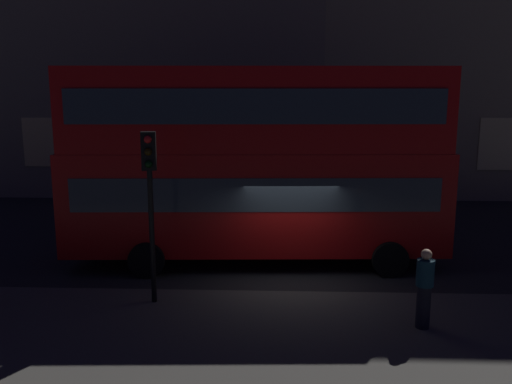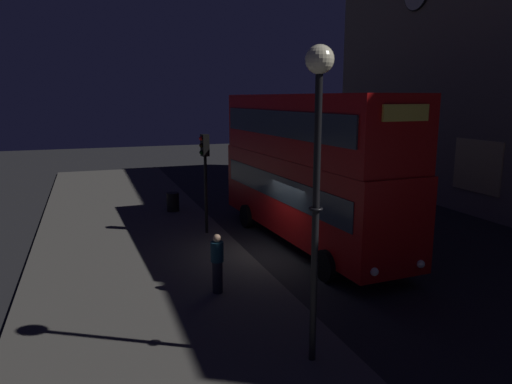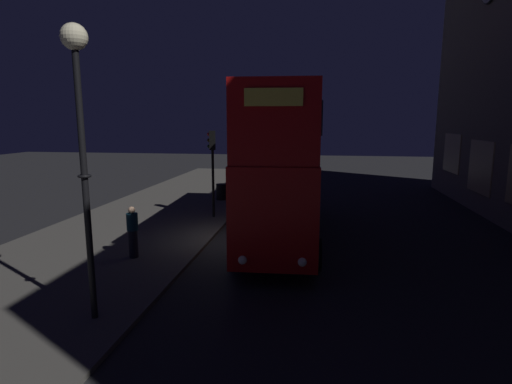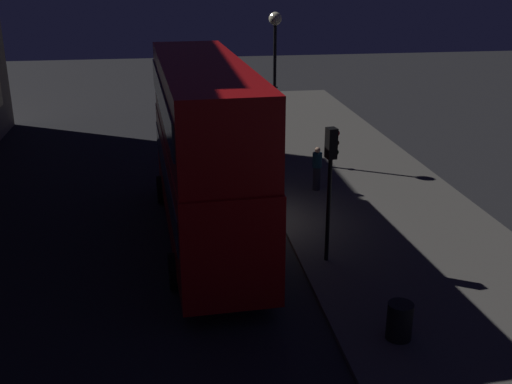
% 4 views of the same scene
% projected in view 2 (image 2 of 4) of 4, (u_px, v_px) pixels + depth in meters
% --- Properties ---
extents(ground_plane, '(80.00, 80.00, 0.00)m').
position_uv_depth(ground_plane, '(278.00, 255.00, 16.52)').
color(ground_plane, '#232326').
extents(sidewalk_slab, '(44.00, 7.21, 0.12)m').
position_uv_depth(sidewalk_slab, '(145.00, 270.00, 14.98)').
color(sidewalk_slab, '#4C4944').
rests_on(sidewalk_slab, ground).
extents(building_with_clock, '(16.25, 7.36, 15.54)m').
position_uv_depth(building_with_clock, '(476.00, 54.00, 25.66)').
color(building_with_clock, gray).
rests_on(building_with_clock, ground).
extents(double_decker_bus, '(10.86, 3.13, 5.57)m').
position_uv_depth(double_decker_bus, '(307.00, 163.00, 17.33)').
color(double_decker_bus, '#B20F0F').
rests_on(double_decker_bus, ground).
extents(traffic_light_near_kerb, '(0.36, 0.38, 3.94)m').
position_uv_depth(traffic_light_near_kerb, '(205.00, 163.00, 18.31)').
color(traffic_light_near_kerb, black).
rests_on(traffic_light_near_kerb, sidewalk_slab).
extents(street_lamp, '(0.54, 0.54, 6.28)m').
position_uv_depth(street_lamp, '(318.00, 134.00, 8.82)').
color(street_lamp, black).
rests_on(street_lamp, sidewalk_slab).
extents(pedestrian, '(0.36, 0.36, 1.68)m').
position_uv_depth(pedestrian, '(217.00, 263.00, 12.92)').
color(pedestrian, black).
rests_on(pedestrian, sidewalk_slab).
extents(litter_bin, '(0.59, 0.59, 0.89)m').
position_uv_depth(litter_bin, '(173.00, 202.00, 22.40)').
color(litter_bin, black).
rests_on(litter_bin, sidewalk_slab).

